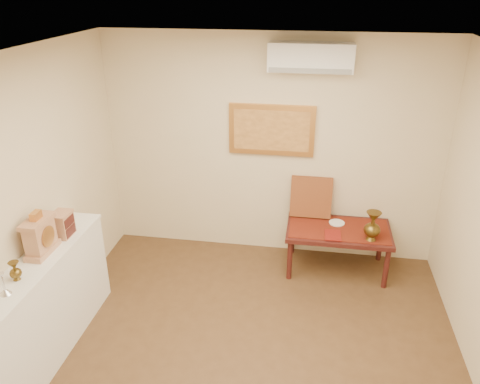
% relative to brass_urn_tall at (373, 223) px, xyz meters
% --- Properties ---
extents(floor, '(4.50, 4.50, 0.00)m').
position_rel_brass_urn_tall_xyz_m(floor, '(-1.19, -1.68, -0.77)').
color(floor, brown).
rests_on(floor, ground).
extents(ceiling, '(4.50, 4.50, 0.00)m').
position_rel_brass_urn_tall_xyz_m(ceiling, '(-1.19, -1.68, 1.93)').
color(ceiling, white).
rests_on(ceiling, ground).
extents(wall_back, '(4.00, 0.02, 2.70)m').
position_rel_brass_urn_tall_xyz_m(wall_back, '(-1.19, 0.57, 0.58)').
color(wall_back, beige).
rests_on(wall_back, ground).
extents(wall_left, '(0.02, 4.50, 2.70)m').
position_rel_brass_urn_tall_xyz_m(wall_left, '(-3.19, -1.68, 0.58)').
color(wall_left, beige).
rests_on(wall_left, ground).
extents(candlestick, '(0.09, 0.09, 0.19)m').
position_rel_brass_urn_tall_xyz_m(candlestick, '(-3.00, -2.05, 0.31)').
color(candlestick, silver).
rests_on(candlestick, display_ledge).
extents(brass_urn_small, '(0.10, 0.10, 0.22)m').
position_rel_brass_urn_tall_xyz_m(brass_urn_small, '(-3.02, -1.86, 0.32)').
color(brass_urn_small, brown).
rests_on(brass_urn_small, display_ledge).
extents(table_cloth, '(1.14, 0.59, 0.01)m').
position_rel_brass_urn_tall_xyz_m(table_cloth, '(-0.34, 0.20, -0.21)').
color(table_cloth, maroon).
rests_on(table_cloth, low_table).
extents(brass_urn_tall, '(0.18, 0.18, 0.42)m').
position_rel_brass_urn_tall_xyz_m(brass_urn_tall, '(0.00, 0.00, 0.00)').
color(brass_urn_tall, brown).
rests_on(brass_urn_tall, table_cloth).
extents(plate, '(0.18, 0.18, 0.01)m').
position_rel_brass_urn_tall_xyz_m(plate, '(-0.36, 0.32, -0.20)').
color(plate, silver).
rests_on(plate, table_cloth).
extents(menu, '(0.19, 0.25, 0.01)m').
position_rel_brass_urn_tall_xyz_m(menu, '(-0.42, 0.02, -0.20)').
color(menu, maroon).
rests_on(menu, table_cloth).
extents(cushion, '(0.49, 0.20, 0.50)m').
position_rel_brass_urn_tall_xyz_m(cushion, '(-0.69, 0.48, 0.04)').
color(cushion, '#5E1612').
rests_on(cushion, table_cloth).
extents(display_ledge, '(0.37, 2.02, 0.98)m').
position_rel_brass_urn_tall_xyz_m(display_ledge, '(-3.02, -1.68, -0.27)').
color(display_ledge, white).
rests_on(display_ledge, floor).
extents(mantel_clock, '(0.17, 0.36, 0.41)m').
position_rel_brass_urn_tall_xyz_m(mantel_clock, '(-3.03, -1.45, 0.39)').
color(mantel_clock, tan).
rests_on(mantel_clock, display_ledge).
extents(wooden_chest, '(0.16, 0.21, 0.24)m').
position_rel_brass_urn_tall_xyz_m(wooden_chest, '(-2.99, -1.14, 0.34)').
color(wooden_chest, tan).
rests_on(wooden_chest, display_ledge).
extents(low_table, '(1.20, 0.70, 0.55)m').
position_rel_brass_urn_tall_xyz_m(low_table, '(-0.34, 0.20, -0.28)').
color(low_table, '#431714').
rests_on(low_table, floor).
extents(painting, '(1.00, 0.06, 0.60)m').
position_rel_brass_urn_tall_xyz_m(painting, '(-1.19, 0.54, 0.83)').
color(painting, '#CF8C42').
rests_on(painting, wall_back).
extents(ac_unit, '(0.90, 0.25, 0.30)m').
position_rel_brass_urn_tall_xyz_m(ac_unit, '(-0.79, 0.44, 1.68)').
color(ac_unit, white).
rests_on(ac_unit, wall_back).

